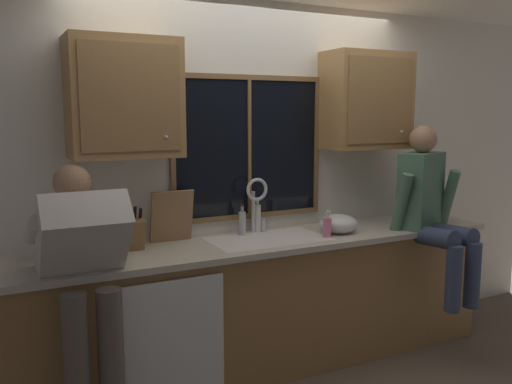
% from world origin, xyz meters
% --- Properties ---
extents(back_wall, '(5.84, 0.12, 2.55)m').
position_xyz_m(back_wall, '(0.00, 0.06, 1.27)').
color(back_wall, silver).
rests_on(back_wall, floor).
extents(window_glass, '(1.10, 0.02, 0.95)m').
position_xyz_m(window_glass, '(0.02, -0.01, 1.52)').
color(window_glass, black).
extents(window_frame_top, '(1.17, 0.02, 0.04)m').
position_xyz_m(window_frame_top, '(0.02, -0.02, 2.02)').
color(window_frame_top, brown).
extents(window_frame_bottom, '(1.17, 0.02, 0.04)m').
position_xyz_m(window_frame_bottom, '(0.02, -0.02, 1.03)').
color(window_frame_bottom, brown).
extents(window_frame_left, '(0.03, 0.02, 0.95)m').
position_xyz_m(window_frame_left, '(-0.55, -0.02, 1.52)').
color(window_frame_left, brown).
extents(window_frame_right, '(0.03, 0.02, 0.95)m').
position_xyz_m(window_frame_right, '(0.58, -0.02, 1.52)').
color(window_frame_right, brown).
extents(window_mullion_center, '(0.02, 0.02, 0.95)m').
position_xyz_m(window_mullion_center, '(0.02, -0.02, 1.52)').
color(window_mullion_center, brown).
extents(lower_cabinet_run, '(3.44, 0.58, 0.88)m').
position_xyz_m(lower_cabinet_run, '(0.00, -0.29, 0.44)').
color(lower_cabinet_run, olive).
rests_on(lower_cabinet_run, floor).
extents(countertop, '(3.50, 0.62, 0.04)m').
position_xyz_m(countertop, '(0.00, -0.31, 0.90)').
color(countertop, beige).
rests_on(countertop, lower_cabinet_run).
extents(dishwasher_front, '(0.60, 0.02, 0.74)m').
position_xyz_m(dishwasher_front, '(-0.75, -0.61, 0.46)').
color(dishwasher_front, white).
extents(upper_cabinet_left, '(0.66, 0.36, 0.72)m').
position_xyz_m(upper_cabinet_left, '(-0.90, -0.17, 1.86)').
color(upper_cabinet_left, '#A87A47').
extents(upper_cabinet_right, '(0.66, 0.36, 0.72)m').
position_xyz_m(upper_cabinet_right, '(0.93, -0.17, 1.86)').
color(upper_cabinet_right, '#A87A47').
extents(sink, '(0.80, 0.46, 0.21)m').
position_xyz_m(sink, '(0.02, -0.30, 0.82)').
color(sink, white).
rests_on(sink, lower_cabinet_run).
extents(faucet, '(0.18, 0.09, 0.40)m').
position_xyz_m(faucet, '(0.02, -0.12, 1.17)').
color(faucet, silver).
rests_on(faucet, countertop).
extents(person_standing, '(0.53, 0.72, 1.49)m').
position_xyz_m(person_standing, '(-1.24, -0.58, 0.94)').
color(person_standing, '#595147').
rests_on(person_standing, floor).
extents(person_sitting_on_counter, '(0.54, 0.66, 1.26)m').
position_xyz_m(person_sitting_on_counter, '(1.22, -0.57, 1.10)').
color(person_sitting_on_counter, '#384260').
rests_on(person_sitting_on_counter, countertop).
extents(knife_block, '(0.12, 0.18, 0.32)m').
position_xyz_m(knife_block, '(-0.87, -0.18, 1.03)').
color(knife_block, olive).
rests_on(knife_block, countertop).
extents(cutting_board, '(0.28, 0.09, 0.35)m').
position_xyz_m(cutting_board, '(-0.59, -0.09, 1.09)').
color(cutting_board, '#997047').
rests_on(cutting_board, countertop).
extents(mixing_bowl, '(0.28, 0.28, 0.14)m').
position_xyz_m(mixing_bowl, '(0.57, -0.34, 0.98)').
color(mixing_bowl, silver).
rests_on(mixing_bowl, countertop).
extents(soap_dispenser, '(0.06, 0.07, 0.19)m').
position_xyz_m(soap_dispenser, '(0.41, -0.44, 0.99)').
color(soap_dispenser, pink).
rests_on(soap_dispenser, countertop).
extents(bottle_green_glass, '(0.05, 0.05, 0.26)m').
position_xyz_m(bottle_green_glass, '(0.06, -0.07, 1.03)').
color(bottle_green_glass, silver).
rests_on(bottle_green_glass, countertop).
extents(bottle_tall_clear, '(0.05, 0.05, 0.22)m').
position_xyz_m(bottle_tall_clear, '(-0.09, -0.12, 1.01)').
color(bottle_tall_clear, '#B7B7BC').
rests_on(bottle_tall_clear, countertop).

